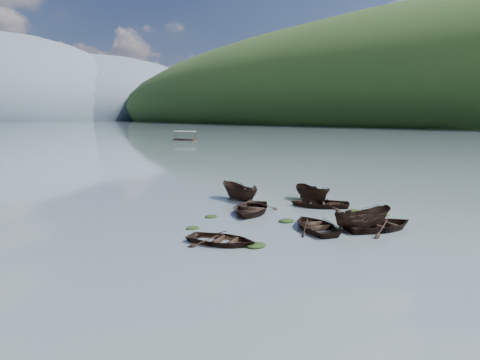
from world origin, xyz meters
TOP-DOWN VIEW (x-y plane):
  - ground_plane at (0.00, 0.00)m, footprint 2400.00×2400.00m
  - right_hill_far at (460.00, 220.00)m, footprint 520.00×1200.00m
  - haze_mtn_c at (140.00, 900.00)m, footprint 520.00×520.00m
  - haze_mtn_d at (320.00, 900.00)m, footprint 520.00×520.00m
  - rowboat_0 at (-7.69, 4.20)m, footprint 4.47×4.96m
  - rowboat_1 at (-1.25, 2.87)m, footprint 4.76×5.40m
  - rowboat_2 at (1.16, 1.10)m, footprint 4.43×2.77m
  - rowboat_3 at (4.33, 7.30)m, footprint 5.45×5.60m
  - rowboat_4 at (1.93, 0.33)m, footprint 5.67×4.77m
  - rowboat_5 at (5.46, 9.03)m, footprint 2.61×4.52m
  - rowboat_7 at (-1.43, 8.97)m, footprint 6.17×5.89m
  - rowboat_8 at (1.04, 13.43)m, footprint 1.87×4.44m
  - weed_clump_0 at (-6.55, 2.55)m, footprint 1.18×0.96m
  - weed_clump_1 at (-1.23, 5.48)m, footprint 1.15×0.92m
  - weed_clump_2 at (5.44, 2.39)m, footprint 1.08×0.86m
  - weed_clump_3 at (6.22, 9.87)m, footprint 0.78×0.66m
  - weed_clump_4 at (4.97, 4.49)m, footprint 1.13×0.90m
  - weed_clump_5 at (-7.16, 7.99)m, footprint 0.93×0.75m
  - weed_clump_6 at (-4.43, 9.82)m, footprint 0.99×0.82m
  - weed_clump_7 at (3.61, 9.00)m, footprint 0.94×0.75m
  - pontoon_right at (46.69, 95.54)m, footprint 5.97×7.27m

SIDE VIEW (x-z plane):
  - ground_plane at x=0.00m, z-range 0.00..0.00m
  - right_hill_far at x=460.00m, z-range -95.00..95.00m
  - haze_mtn_c at x=140.00m, z-range -130.00..130.00m
  - haze_mtn_d at x=320.00m, z-range -110.00..110.00m
  - rowboat_0 at x=-7.69m, z-range -0.42..0.42m
  - rowboat_1 at x=-1.25m, z-range -0.46..0.46m
  - rowboat_2 at x=1.16m, z-range -0.80..0.80m
  - rowboat_3 at x=4.33m, z-range -0.47..0.47m
  - rowboat_4 at x=1.93m, z-range -0.50..0.50m
  - rowboat_5 at x=5.46m, z-range -0.82..0.82m
  - rowboat_7 at x=-1.43m, z-range -0.52..0.52m
  - rowboat_8 at x=1.04m, z-range -0.84..0.84m
  - weed_clump_0 at x=-6.55m, z-range -0.13..0.13m
  - weed_clump_1 at x=-1.23m, z-range -0.13..0.13m
  - weed_clump_2 at x=5.44m, z-range -0.12..0.12m
  - weed_clump_3 at x=6.22m, z-range -0.09..0.09m
  - weed_clump_4 at x=4.97m, z-range -0.12..0.12m
  - weed_clump_5 at x=-7.16m, z-range -0.10..0.10m
  - weed_clump_6 at x=-4.43m, z-range -0.10..0.10m
  - weed_clump_7 at x=3.61m, z-range -0.10..0.10m
  - pontoon_right at x=46.69m, z-range -1.30..1.30m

